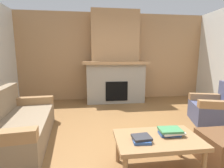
# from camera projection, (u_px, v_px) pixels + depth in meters

# --- Properties ---
(ground) EXTENTS (9.00, 9.00, 0.00)m
(ground) POSITION_uv_depth(u_px,v_px,m) (138.00, 142.00, 2.72)
(ground) COLOR brown
(wall_back_wood_panel) EXTENTS (6.00, 0.12, 2.70)m
(wall_back_wood_panel) POSITION_uv_depth(u_px,v_px,m) (113.00, 57.00, 5.44)
(wall_back_wood_panel) COLOR tan
(wall_back_wood_panel) RESTS_ON ground
(fireplace) EXTENTS (1.90, 0.82, 2.70)m
(fireplace) POSITION_uv_depth(u_px,v_px,m) (115.00, 63.00, 5.10)
(fireplace) COLOR gray
(fireplace) RESTS_ON ground
(couch) EXTENTS (1.02, 1.88, 0.85)m
(couch) POSITION_uv_depth(u_px,v_px,m) (17.00, 125.00, 2.69)
(couch) COLOR #847056
(couch) RESTS_ON ground
(armchair) EXTENTS (0.95, 0.95, 0.85)m
(armchair) POSITION_uv_depth(u_px,v_px,m) (215.00, 109.00, 3.49)
(armchair) COLOR #474C6B
(armchair) RESTS_ON ground
(coffee_table) EXTENTS (1.00, 0.60, 0.43)m
(coffee_table) POSITION_uv_depth(u_px,v_px,m) (158.00, 142.00, 2.00)
(coffee_table) COLOR #997047
(coffee_table) RESTS_ON ground
(ottoman) EXTENTS (0.52, 0.52, 0.40)m
(ottoman) POSITION_uv_depth(u_px,v_px,m) (224.00, 150.00, 2.15)
(ottoman) COLOR brown
(ottoman) RESTS_ON ground
(book_stack_near_edge) EXTENTS (0.22, 0.20, 0.06)m
(book_stack_near_edge) POSITION_uv_depth(u_px,v_px,m) (141.00, 139.00, 1.90)
(book_stack_near_edge) COLOR #335699
(book_stack_near_edge) RESTS_ON coffee_table
(book_stack_center) EXTENTS (0.30, 0.21, 0.08)m
(book_stack_center) POSITION_uv_depth(u_px,v_px,m) (170.00, 132.00, 2.05)
(book_stack_center) COLOR #335699
(book_stack_center) RESTS_ON coffee_table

